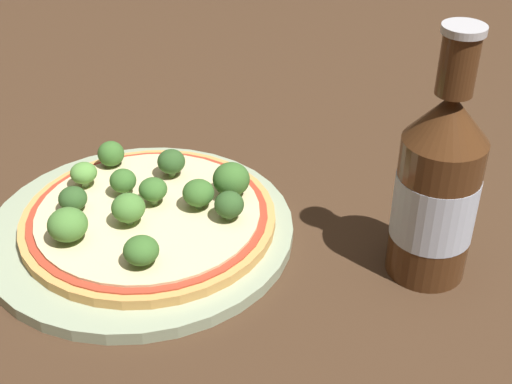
% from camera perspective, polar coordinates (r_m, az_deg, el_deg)
% --- Properties ---
extents(ground_plane, '(3.00, 3.00, 0.00)m').
position_cam_1_polar(ground_plane, '(0.70, -9.47, -2.74)').
color(ground_plane, '#3D2819').
extents(plate, '(0.29, 0.29, 0.01)m').
position_cam_1_polar(plate, '(0.69, -9.17, -2.98)').
color(plate, '#93A384').
rests_on(plate, ground_plane).
extents(pizza, '(0.24, 0.24, 0.01)m').
position_cam_1_polar(pizza, '(0.68, -8.49, -1.93)').
color(pizza, tan).
rests_on(pizza, plate).
extents(broccoli_floret_0, '(0.03, 0.03, 0.03)m').
position_cam_1_polar(broccoli_floret_0, '(0.61, -9.17, -4.65)').
color(broccoli_floret_0, '#6B8E51').
rests_on(broccoli_floret_0, pizza).
extents(broccoli_floret_1, '(0.03, 0.03, 0.02)m').
position_cam_1_polar(broccoli_floret_1, '(0.69, -14.45, -0.52)').
color(broccoli_floret_1, '#6B8E51').
rests_on(broccoli_floret_1, pizza).
extents(broccoli_floret_2, '(0.03, 0.03, 0.03)m').
position_cam_1_polar(broccoli_floret_2, '(0.65, -10.18, -1.26)').
color(broccoli_floret_2, '#6B8E51').
rests_on(broccoli_floret_2, pizza).
extents(broccoli_floret_3, '(0.03, 0.03, 0.03)m').
position_cam_1_polar(broccoli_floret_3, '(0.67, -4.63, -0.08)').
color(broccoli_floret_3, '#6B8E51').
rests_on(broccoli_floret_3, pizza).
extents(broccoli_floret_4, '(0.03, 0.03, 0.03)m').
position_cam_1_polar(broccoli_floret_4, '(0.68, -8.24, 0.20)').
color(broccoli_floret_4, '#6B8E51').
rests_on(broccoli_floret_4, pizza).
extents(broccoli_floret_5, '(0.03, 0.03, 0.03)m').
position_cam_1_polar(broccoli_floret_5, '(0.75, -11.53, 3.01)').
color(broccoli_floret_5, '#6B8E51').
rests_on(broccoli_floret_5, pizza).
extents(broccoli_floret_6, '(0.03, 0.03, 0.03)m').
position_cam_1_polar(broccoli_floret_6, '(0.65, -2.16, -1.03)').
color(broccoli_floret_6, '#6B8E51').
rests_on(broccoli_floret_6, pizza).
extents(broccoli_floret_7, '(0.04, 0.04, 0.03)m').
position_cam_1_polar(broccoli_floret_7, '(0.68, -1.99, 1.02)').
color(broccoli_floret_7, '#6B8E51').
rests_on(broccoli_floret_7, pizza).
extents(broccoli_floret_8, '(0.03, 0.03, 0.03)m').
position_cam_1_polar(broccoli_floret_8, '(0.70, -10.59, 0.88)').
color(broccoli_floret_8, '#6B8E51').
rests_on(broccoli_floret_8, pizza).
extents(broccoli_floret_9, '(0.04, 0.04, 0.03)m').
position_cam_1_polar(broccoli_floret_9, '(0.65, -14.84, -2.55)').
color(broccoli_floret_9, '#6B8E51').
rests_on(broccoli_floret_9, pizza).
extents(broccoli_floret_10, '(0.03, 0.03, 0.03)m').
position_cam_1_polar(broccoli_floret_10, '(0.72, -13.63, 1.48)').
color(broccoli_floret_10, '#6B8E51').
rests_on(broccoli_floret_10, pizza).
extents(broccoli_floret_11, '(0.03, 0.03, 0.03)m').
position_cam_1_polar(broccoli_floret_11, '(0.72, -6.79, 2.42)').
color(broccoli_floret_11, '#6B8E51').
rests_on(broccoli_floret_11, pizza).
extents(beer_bottle, '(0.07, 0.07, 0.23)m').
position_cam_1_polar(beer_bottle, '(0.61, 14.30, 0.35)').
color(beer_bottle, '#472814').
rests_on(beer_bottle, ground_plane).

